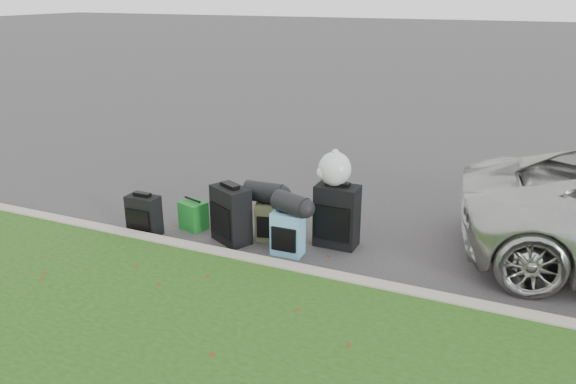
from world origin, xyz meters
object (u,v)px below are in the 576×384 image
at_px(tote_green, 194,215).
at_px(tote_navy, 238,205).
at_px(suitcase_large_black_left, 231,215).
at_px(suitcase_teal, 288,234).
at_px(suitcase_small_black, 144,215).
at_px(suitcase_olive, 270,222).
at_px(suitcase_large_black_right, 337,216).

distance_m(tote_green, tote_navy, 0.78).
bearing_deg(suitcase_large_black_left, suitcase_teal, 22.77).
bearing_deg(tote_green, suitcase_teal, 8.97).
height_order(suitcase_small_black, suitcase_teal, suitcase_teal).
relative_size(suitcase_teal, tote_navy, 2.02).
distance_m(suitcase_large_black_left, suitcase_teal, 0.82).
height_order(suitcase_olive, tote_navy, suitcase_olive).
bearing_deg(tote_green, suitcase_small_black, -121.60).
bearing_deg(suitcase_large_black_left, suitcase_large_black_right, 45.69).
bearing_deg(tote_navy, suitcase_small_black, -110.04).
bearing_deg(suitcase_olive, suitcase_small_black, -178.25).
xyz_separation_m(suitcase_large_black_left, suitcase_teal, (0.82, -0.06, -0.10)).
relative_size(suitcase_teal, tote_green, 1.44).
bearing_deg(suitcase_small_black, tote_green, 41.09).
bearing_deg(suitcase_large_black_right, tote_navy, 165.73).
bearing_deg(suitcase_small_black, suitcase_large_black_right, 16.01).
height_order(suitcase_teal, tote_navy, suitcase_teal).
distance_m(suitcase_large_black_left, suitcase_large_black_right, 1.35).
xyz_separation_m(tote_green, tote_navy, (0.29, 0.72, -0.05)).
xyz_separation_m(suitcase_olive, tote_navy, (-0.82, 0.63, -0.12)).
bearing_deg(tote_navy, tote_green, -98.08).
relative_size(suitcase_olive, tote_green, 1.33).
bearing_deg(tote_green, suitcase_large_black_right, 25.32).
relative_size(suitcase_large_black_left, tote_navy, 2.73).
distance_m(suitcase_large_black_right, tote_navy, 1.73).
xyz_separation_m(suitcase_large_black_left, tote_green, (-0.68, 0.16, -0.18)).
relative_size(suitcase_small_black, tote_navy, 1.99).
distance_m(suitcase_small_black, tote_navy, 1.39).
height_order(suitcase_small_black, tote_navy, suitcase_small_black).
relative_size(suitcase_small_black, suitcase_large_black_left, 0.73).
bearing_deg(tote_navy, suitcase_teal, -23.41).
distance_m(suitcase_large_black_left, suitcase_olive, 0.51).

